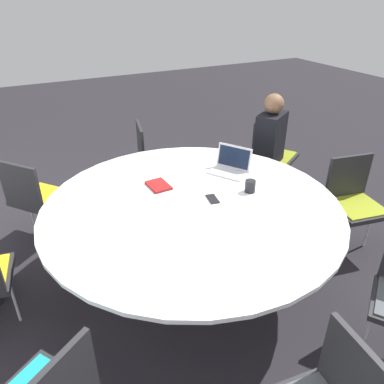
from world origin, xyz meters
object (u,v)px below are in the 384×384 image
Objects in this scene: chair_0 at (270,150)px; coffee_cup at (250,186)px; chair_1 at (153,154)px; chair_2 at (35,194)px; spiral_notebook at (158,185)px; person_0 at (271,142)px; cell_phone at (212,199)px; laptop at (231,166)px; chair_7 at (354,198)px.

coffee_cup is (-1.04, 1.02, 0.28)m from chair_0.
chair_2 is at bearing -61.45° from chair_1.
chair_1 is at bearing -19.13° from spiral_notebook.
chair_0 is 1.48m from coffee_cup.
person_0 is 12.74× the size of coffee_cup.
person_0 reaches higher than cell_phone.
cell_phone is (-1.14, -1.17, 0.23)m from chair_2.
spiral_notebook is (0.03, 0.66, -0.05)m from laptop.
person_0 is 8.07× the size of cell_phone.
chair_2 is 1.19m from spiral_notebook.
person_0 is at bearing 43.16° from chair_2.
chair_2 is 1.65m from cell_phone.
spiral_notebook is (-1.12, 0.39, 0.24)m from chair_1.
chair_0 is 2.26× the size of laptop.
chair_0 is at bearing -68.52° from spiral_notebook.
chair_1 is 1.28m from person_0.
person_0 is 5.56× the size of spiral_notebook.
cell_phone is (-0.37, -0.28, -0.01)m from spiral_notebook.
person_0 is (-0.20, 0.16, 0.19)m from chair_0.
chair_0 and chair_1 have the same top height.
laptop is at bearing -92.57° from spiral_notebook.
laptop is at bearing -0.94° from person_0.
chair_7 is (-1.69, -1.22, 0.00)m from chair_1.
chair_1 is 1.00× the size of chair_2.
chair_2 and chair_7 have the same top height.
coffee_cup is at bearing -94.98° from cell_phone.
spiral_notebook is at bearing -8.96° from chair_7.
chair_0 is 1.00× the size of chair_7.
chair_1 is 1.00× the size of chair_7.
spiral_notebook is at bearing -123.98° from laptop.
person_0 is at bearing 89.06° from laptop.
chair_2 is 9.07× the size of coffee_cup.
chair_1 reaches higher than coffee_cup.
coffee_cup is at bearing 20.93° from chair_1.
person_0 is at bearing -73.14° from spiral_notebook.
chair_0 is 1.76m from spiral_notebook.
spiral_notebook is (-0.64, 1.62, 0.24)m from chair_0.
cell_phone is at bearing 5.60° from chair_0.
chair_1 reaches higher than spiral_notebook.
chair_0 is at bearing 81.61° from chair_1.
laptop is 1.75× the size of spiral_notebook.
laptop is 0.66m from spiral_notebook.
chair_7 is at bearing 28.96° from laptop.
chair_7 is (-1.34, -2.49, 0.00)m from chair_2.
person_0 is 3.17× the size of laptop.
person_0 is at bearing -45.63° from coffee_cup.
person_0 is at bearing 19.04° from chair_0.
chair_2 is 2.37m from person_0.
chair_2 is 5.74× the size of cell_phone.
cell_phone is (-1.01, 1.34, 0.23)m from chair_0.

